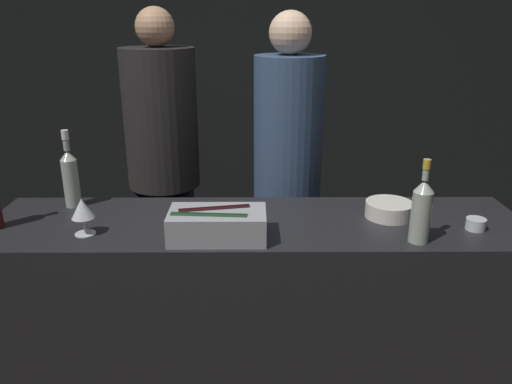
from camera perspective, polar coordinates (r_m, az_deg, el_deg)
wall_back_chalkboard at (r=4.17m, az=-0.16°, el=13.97°), size 6.40×0.06×2.80m
bar_counter at (r=2.34m, az=0.00°, el=-14.66°), size 2.26×0.58×0.99m
ice_bin_with_bottles at (r=1.92m, az=-4.58°, el=-3.58°), size 0.37×0.20×0.12m
bowl_white at (r=2.20m, az=14.97°, el=-1.90°), size 0.20×0.20×0.07m
wine_glass at (r=2.05m, az=-19.23°, el=-1.89°), size 0.09×0.09×0.15m
candle_votive at (r=2.20m, az=23.82°, el=-3.36°), size 0.08×0.08×0.05m
white_wine_bottle at (r=2.36m, az=-20.46°, el=1.75°), size 0.07×0.07×0.35m
rose_wine_bottle at (r=1.96m, az=18.40°, el=-1.88°), size 0.08×0.08×0.33m
person_in_hoodie at (r=2.95m, az=-10.55°, el=3.95°), size 0.41×0.41×1.86m
person_blond_tee at (r=2.66m, az=3.61°, el=2.44°), size 0.36×0.36×1.83m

